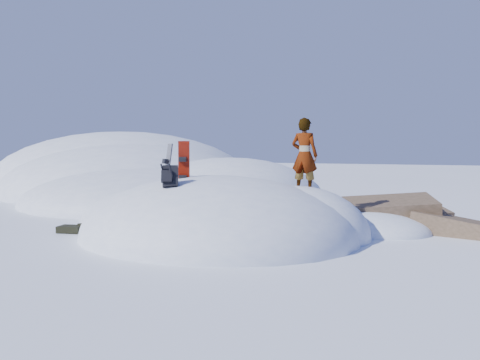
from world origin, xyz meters
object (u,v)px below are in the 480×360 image
at_px(snowboard_red, 184,171).
at_px(person, 304,155).
at_px(snowboard_dark, 166,172).
at_px(backpack, 170,177).

height_order(snowboard_red, person, person).
height_order(snowboard_dark, person, person).
relative_size(snowboard_red, person, 0.80).
relative_size(snowboard_dark, person, 0.80).
bearing_deg(snowboard_dark, backpack, -16.78).
bearing_deg(snowboard_red, snowboard_dark, 148.83).
distance_m(snowboard_red, person, 2.97).
height_order(snowboard_red, backpack, snowboard_red).
distance_m(backpack, person, 3.36).
distance_m(snowboard_dark, backpack, 1.22).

